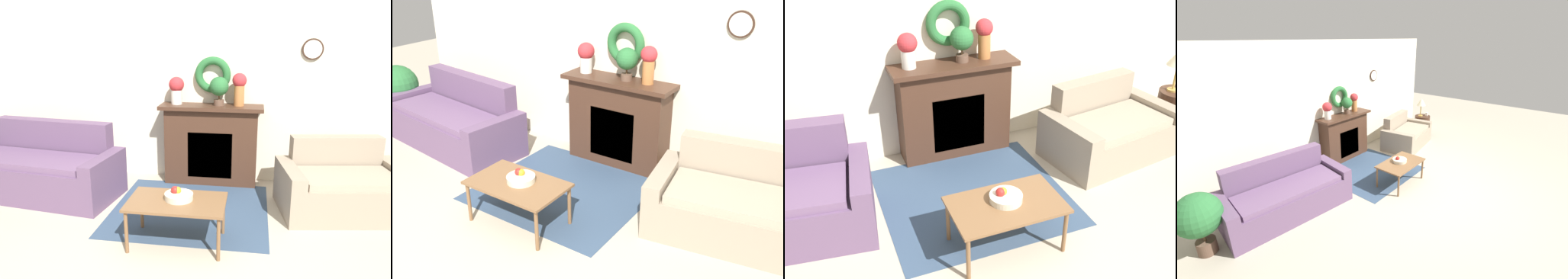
# 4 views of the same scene
# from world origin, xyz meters

# --- Properties ---
(ground_plane) EXTENTS (16.00, 16.00, 0.00)m
(ground_plane) POSITION_xyz_m (0.00, 0.00, 0.00)
(ground_plane) COLOR #ADA38E
(floor_rug) EXTENTS (1.80, 1.68, 0.01)m
(floor_rug) POSITION_xyz_m (-0.09, 1.49, 0.00)
(floor_rug) COLOR #334760
(floor_rug) RESTS_ON ground_plane
(wall_back) EXTENTS (6.80, 0.17, 2.70)m
(wall_back) POSITION_xyz_m (0.00, 2.62, 1.35)
(wall_back) COLOR beige
(wall_back) RESTS_ON ground_plane
(fireplace) EXTENTS (1.38, 0.41, 1.09)m
(fireplace) POSITION_xyz_m (0.04, 2.41, 0.55)
(fireplace) COLOR #42281C
(fireplace) RESTS_ON ground_plane
(couch_left) EXTENTS (2.11, 1.12, 0.91)m
(couch_left) POSITION_xyz_m (-2.06, 1.66, 0.32)
(couch_left) COLOR #604766
(couch_left) RESTS_ON ground_plane
(loveseat_right) EXTENTS (1.54, 1.08, 0.82)m
(loveseat_right) POSITION_xyz_m (1.65, 1.72, 0.29)
(loveseat_right) COLOR gray
(loveseat_right) RESTS_ON ground_plane
(coffee_table) EXTENTS (0.94, 0.58, 0.45)m
(coffee_table) POSITION_xyz_m (-0.09, 0.72, 0.41)
(coffee_table) COLOR brown
(coffee_table) RESTS_ON ground_plane
(fruit_bowl) EXTENTS (0.28, 0.28, 0.12)m
(fruit_bowl) POSITION_xyz_m (-0.09, 0.77, 0.49)
(fruit_bowl) COLOR beige
(fruit_bowl) RESTS_ON coffee_table
(side_table_by_loveseat) EXTENTS (0.44, 0.44, 0.56)m
(side_table_by_loveseat) POSITION_xyz_m (2.70, 1.83, 0.28)
(side_table_by_loveseat) COLOR #42281C
(side_table_by_loveseat) RESTS_ON ground_plane
(table_lamp) EXTENTS (0.26, 0.26, 0.53)m
(table_lamp) POSITION_xyz_m (2.65, 1.87, 0.97)
(table_lamp) COLOR #B28E42
(table_lamp) RESTS_ON side_table_by_loveseat
(mug) EXTENTS (0.08, 0.08, 0.10)m
(mug) POSITION_xyz_m (2.80, 1.75, 0.61)
(mug) COLOR silver
(mug) RESTS_ON side_table_by_loveseat
(vase_on_mantel_left) EXTENTS (0.21, 0.21, 0.37)m
(vase_on_mantel_left) POSITION_xyz_m (-0.44, 2.42, 1.30)
(vase_on_mantel_left) COLOR silver
(vase_on_mantel_left) RESTS_ON fireplace
(vase_on_mantel_right) EXTENTS (0.19, 0.19, 0.43)m
(vase_on_mantel_right) POSITION_xyz_m (0.40, 2.42, 1.34)
(vase_on_mantel_right) COLOR #AD6B38
(vase_on_mantel_right) RESTS_ON fireplace
(potted_plant_on_mantel) EXTENTS (0.25, 0.25, 0.38)m
(potted_plant_on_mantel) POSITION_xyz_m (0.14, 2.40, 1.33)
(potted_plant_on_mantel) COLOR brown
(potted_plant_on_mantel) RESTS_ON fireplace
(potted_plant_floor_by_couch) EXTENTS (0.59, 0.59, 0.91)m
(potted_plant_floor_by_couch) POSITION_xyz_m (-3.29, 1.71, 0.58)
(potted_plant_floor_by_couch) COLOR brown
(potted_plant_floor_by_couch) RESTS_ON ground_plane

